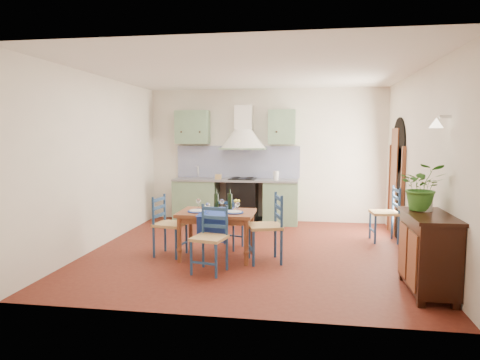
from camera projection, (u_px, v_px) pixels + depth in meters
name	position (u px, v px, depth m)	size (l,w,h in m)	color
floor	(251.00, 251.00, 6.80)	(5.00, 5.00, 0.00)	#4C1710
back_wall	(243.00, 172.00, 9.01)	(5.00, 0.96, 2.80)	beige
right_wall	(414.00, 168.00, 6.55)	(0.26, 5.00, 2.80)	beige
left_wall	(100.00, 162.00, 7.02)	(0.04, 5.00, 2.80)	beige
ceiling	(251.00, 71.00, 6.50)	(5.00, 5.00, 0.01)	silver
dining_table	(217.00, 217.00, 6.36)	(1.11, 0.83, 1.02)	brown
chair_near	(210.00, 238.00, 5.72)	(0.50, 0.50, 0.90)	navy
chair_far	(228.00, 222.00, 6.91)	(0.48, 0.48, 0.83)	navy
chair_left	(168.00, 225.00, 6.51)	(0.49, 0.49, 0.92)	navy
chair_right	(267.00, 227.00, 6.18)	(0.58, 0.58, 1.00)	navy
chair_spare	(386.00, 213.00, 7.36)	(0.48, 0.48, 0.96)	navy
sideboard	(428.00, 250.00, 4.95)	(0.50, 1.05, 0.94)	black
potted_plant	(423.00, 187.00, 5.11)	(0.52, 0.45, 0.57)	#326B22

